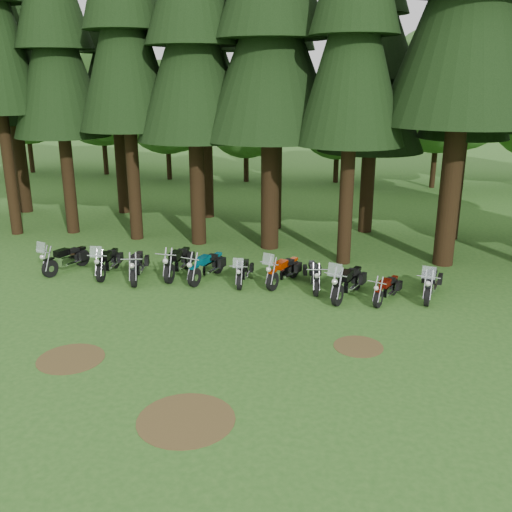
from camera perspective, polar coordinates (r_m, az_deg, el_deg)
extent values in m
plane|color=#2A581D|center=(16.78, -5.57, -8.18)|extent=(120.00, 120.00, 0.00)
cylinder|color=black|center=(29.24, -23.51, 8.50)|extent=(0.52, 0.52, 6.77)
cylinder|color=black|center=(28.63, -18.27, 7.63)|extent=(0.58, 0.58, 5.53)
cone|color=black|center=(28.28, -19.34, 18.24)|extent=(4.32, 4.32, 6.91)
cylinder|color=black|center=(26.68, -12.17, 7.95)|extent=(0.58, 0.58, 5.99)
cone|color=black|center=(26.37, -13.02, 20.33)|extent=(4.32, 4.32, 7.49)
cylinder|color=black|center=(25.47, -5.90, 7.32)|extent=(0.66, 0.66, 5.57)
cone|color=black|center=(25.08, -6.30, 19.40)|extent=(4.95, 4.95, 6.96)
cylinder|color=black|center=(24.63, 1.41, 7.22)|extent=(0.77, 0.77, 5.70)
cone|color=black|center=(24.26, 1.52, 20.01)|extent=(5.81, 5.81, 7.12)
cylinder|color=black|center=(22.79, 9.03, 6.18)|extent=(0.55, 0.55, 5.71)
cone|color=black|center=(22.39, 9.74, 20.03)|extent=(4.15, 4.15, 7.14)
cylinder|color=black|center=(23.51, 18.89, 6.92)|extent=(0.80, 0.80, 6.62)
cone|color=black|center=(23.29, 20.54, 22.41)|extent=(5.98, 5.98, 8.27)
cylinder|color=black|center=(34.12, -22.49, 8.94)|extent=(0.67, 0.67, 5.87)
cone|color=black|center=(33.87, -23.64, 18.35)|extent=(5.00, 5.00, 7.33)
cylinder|color=black|center=(32.30, -13.35, 9.07)|extent=(0.60, 0.60, 5.53)
cone|color=black|center=(31.99, -14.04, 18.48)|extent=(4.52, 4.52, 6.91)
cylinder|color=black|center=(30.51, -4.95, 9.03)|extent=(0.65, 0.65, 5.55)
cone|color=black|center=(30.19, -5.23, 19.07)|extent=(4.85, 4.85, 6.94)
cylinder|color=black|center=(28.11, 2.00, 8.32)|extent=(0.58, 0.58, 5.52)
cone|color=black|center=(27.76, 2.13, 19.16)|extent=(4.35, 4.35, 6.90)
cylinder|color=black|center=(27.98, 11.07, 7.11)|extent=(0.66, 0.66, 4.70)
cone|color=black|center=(27.55, 11.64, 16.34)|extent=(4.94, 4.94, 5.87)
cone|color=black|center=(27.65, 12.01, 22.08)|extent=(3.95, 3.95, 4.96)
cylinder|color=black|center=(27.68, 19.52, 7.23)|extent=(0.53, 0.53, 5.56)
cone|color=black|center=(27.33, 20.70, 18.27)|extent=(3.94, 3.94, 6.95)
cylinder|color=black|center=(48.66, -21.62, 9.73)|extent=(0.36, 0.36, 3.33)
sphere|color=#356428|center=(48.35, -22.23, 14.93)|extent=(7.78, 7.78, 7.78)
sphere|color=#356428|center=(46.89, -21.37, 14.03)|extent=(5.55, 5.55, 5.55)
cylinder|color=black|center=(45.93, -14.86, 9.95)|extent=(0.36, 0.36, 3.29)
sphere|color=#356428|center=(45.60, -15.30, 15.42)|extent=(7.69, 7.69, 7.69)
sphere|color=#356428|center=(44.24, -14.21, 14.45)|extent=(5.49, 5.49, 5.49)
cylinder|color=black|center=(42.70, -8.71, 9.45)|extent=(0.36, 0.36, 2.80)
sphere|color=#356428|center=(42.35, -8.95, 14.46)|extent=(6.53, 6.53, 6.53)
sphere|color=#356428|center=(41.29, -7.81, 13.52)|extent=(4.67, 4.67, 4.67)
cylinder|color=black|center=(41.27, -0.99, 9.20)|extent=(0.36, 0.36, 2.55)
sphere|color=#356428|center=(40.92, -1.02, 13.91)|extent=(5.95, 5.95, 5.95)
sphere|color=#356428|center=(40.06, 0.19, 12.99)|extent=(4.25, 4.25, 4.25)
cylinder|color=black|center=(41.39, 8.02, 9.00)|extent=(0.36, 0.36, 2.47)
sphere|color=#356428|center=(41.04, 8.21, 13.55)|extent=(5.76, 5.76, 5.76)
sphere|color=#356428|center=(40.35, 9.52, 12.60)|extent=(4.12, 4.12, 4.12)
cylinder|color=black|center=(40.73, 17.37, 8.99)|extent=(0.36, 0.36, 3.52)
sphere|color=#356428|center=(40.36, 17.99, 15.58)|extent=(8.21, 8.21, 8.21)
sphere|color=#356428|center=(39.58, 20.06, 14.17)|extent=(5.87, 5.87, 5.87)
cylinder|color=#4C3D1E|center=(16.35, -18.03, -9.73)|extent=(1.80, 1.80, 0.01)
cylinder|color=#4C3D1E|center=(16.48, 10.20, -8.88)|extent=(1.40, 1.40, 0.01)
cylinder|color=#4C3D1E|center=(13.20, -7.01, -15.93)|extent=(2.20, 2.20, 0.01)
cylinder|color=black|center=(22.83, -19.90, -1.19)|extent=(0.34, 0.69, 0.68)
cylinder|color=black|center=(23.81, -16.98, -0.15)|extent=(0.34, 0.69, 0.68)
cube|color=silver|center=(23.32, -18.34, -0.41)|extent=(0.49, 0.77, 0.35)
cube|color=black|center=(23.07, -18.86, 0.31)|extent=(0.46, 0.63, 0.25)
cube|color=black|center=(23.37, -17.98, 0.51)|extent=(0.46, 0.63, 0.12)
cube|color=silver|center=(22.39, -20.74, 0.81)|extent=(0.45, 0.25, 0.41)
cylinder|color=black|center=(21.74, -15.25, -1.66)|extent=(0.24, 0.69, 0.68)
cylinder|color=black|center=(23.17, -13.91, -0.37)|extent=(0.24, 0.69, 0.68)
cube|color=silver|center=(22.47, -14.54, -0.73)|extent=(0.38, 0.75, 0.35)
cube|color=black|center=(22.15, -14.81, -0.01)|extent=(0.38, 0.60, 0.25)
cube|color=black|center=(22.58, -14.40, 0.25)|extent=(0.38, 0.60, 0.12)
cube|color=silver|center=(21.20, -15.73, 0.41)|extent=(0.45, 0.19, 0.41)
cylinder|color=black|center=(20.93, -12.10, -2.13)|extent=(0.34, 0.72, 0.71)
cylinder|color=black|center=(22.49, -11.49, -0.71)|extent=(0.34, 0.72, 0.71)
cube|color=silver|center=(21.73, -11.78, -1.11)|extent=(0.50, 0.80, 0.36)
cube|color=black|center=(21.38, -11.94, -0.34)|extent=(0.47, 0.66, 0.26)
cube|color=black|center=(21.85, -11.75, -0.05)|extent=(0.47, 0.66, 0.13)
cylinder|color=black|center=(21.08, -8.65, -1.75)|extent=(0.16, 0.74, 0.74)
cylinder|color=black|center=(22.60, -7.03, -0.35)|extent=(0.16, 0.74, 0.74)
cube|color=silver|center=(21.85, -7.77, -0.73)|extent=(0.32, 0.78, 0.38)
cube|color=black|center=(21.50, -8.06, 0.08)|extent=(0.34, 0.62, 0.27)
cube|color=black|center=(21.97, -7.57, 0.35)|extent=(0.34, 0.62, 0.13)
cylinder|color=black|center=(20.63, -6.17, -2.13)|extent=(0.31, 0.72, 0.70)
cylinder|color=black|center=(21.95, -3.84, -0.84)|extent=(0.31, 0.72, 0.70)
cube|color=silver|center=(21.29, -4.90, -1.18)|extent=(0.47, 0.80, 0.36)
cube|color=#02576C|center=(20.98, -5.28, -0.38)|extent=(0.45, 0.65, 0.26)
cube|color=black|center=(21.39, -4.58, -0.13)|extent=(0.45, 0.65, 0.13)
cylinder|color=black|center=(20.23, -1.64, -2.61)|extent=(0.17, 0.60, 0.59)
cylinder|color=black|center=(21.51, -0.99, -1.35)|extent=(0.17, 0.60, 0.59)
cube|color=silver|center=(20.88, -1.29, -1.71)|extent=(0.30, 0.64, 0.30)
cube|color=black|center=(20.59, -1.39, -1.06)|extent=(0.31, 0.51, 0.21)
cube|color=black|center=(20.98, -1.20, -0.80)|extent=(0.31, 0.51, 0.11)
cube|color=silver|center=(19.72, -1.80, -0.71)|extent=(0.38, 0.14, 0.35)
cylinder|color=black|center=(20.16, 1.66, -2.55)|extent=(0.35, 0.68, 0.67)
cylinder|color=black|center=(21.47, 3.77, -1.31)|extent=(0.35, 0.68, 0.67)
cube|color=silver|center=(20.82, 2.82, -1.64)|extent=(0.50, 0.77, 0.35)
cube|color=#BA2B00|center=(20.51, 2.52, -0.85)|extent=(0.47, 0.63, 0.24)
cube|color=black|center=(20.91, 3.15, -0.61)|extent=(0.47, 0.63, 0.12)
cube|color=silver|center=(19.61, 1.24, -0.32)|extent=(0.45, 0.26, 0.40)
cylinder|color=black|center=(19.75, 5.99, -3.11)|extent=(0.28, 0.67, 0.65)
cylinder|color=black|center=(21.18, 5.58, -1.65)|extent=(0.28, 0.67, 0.65)
cube|color=silver|center=(20.48, 5.77, -2.07)|extent=(0.43, 0.74, 0.34)
cube|color=black|center=(20.15, 5.86, -1.34)|extent=(0.41, 0.60, 0.24)
cube|color=black|center=(20.59, 5.74, -1.03)|extent=(0.41, 0.60, 0.12)
cylinder|color=black|center=(19.02, 8.16, -3.91)|extent=(0.36, 0.74, 0.73)
cylinder|color=black|center=(20.51, 10.00, -2.38)|extent=(0.36, 0.74, 0.73)
cube|color=silver|center=(19.78, 9.19, -2.80)|extent=(0.52, 0.83, 0.37)
cube|color=black|center=(19.42, 8.97, -1.93)|extent=(0.50, 0.68, 0.26)
cube|color=black|center=(19.88, 9.51, -1.63)|extent=(0.50, 0.68, 0.13)
cube|color=silver|center=(18.40, 7.89, -1.39)|extent=(0.48, 0.27, 0.43)
cylinder|color=black|center=(19.12, 12.12, -4.24)|extent=(0.32, 0.59, 0.59)
cylinder|color=black|center=(20.33, 13.60, -3.01)|extent=(0.32, 0.59, 0.59)
cube|color=silver|center=(19.73, 12.95, -3.35)|extent=(0.45, 0.67, 0.30)
cube|color=#620E07|center=(19.44, 12.79, -2.65)|extent=(0.42, 0.55, 0.21)
cube|color=black|center=(19.82, 13.22, -2.40)|extent=(0.42, 0.55, 0.11)
cylinder|color=black|center=(19.65, 16.76, -3.86)|extent=(0.25, 0.70, 0.68)
cylinder|color=black|center=(21.15, 17.21, -2.37)|extent=(0.25, 0.70, 0.68)
cube|color=silver|center=(20.42, 17.03, -2.80)|extent=(0.40, 0.76, 0.35)
cube|color=black|center=(20.07, 17.06, -2.02)|extent=(0.39, 0.61, 0.25)
cube|color=black|center=(20.53, 17.18, -1.72)|extent=(0.39, 0.61, 0.12)
cube|color=silver|center=(19.05, 16.90, -1.60)|extent=(0.45, 0.20, 0.41)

